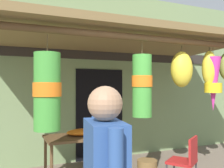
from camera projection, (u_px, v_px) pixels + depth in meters
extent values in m
cube|color=#7A9360|center=(100.00, 75.00, 5.71)|extent=(9.06, 0.25, 3.76)
cube|color=#2D2823|center=(103.00, 55.00, 5.58)|extent=(8.15, 0.04, 0.24)
cube|color=black|center=(100.00, 114.00, 5.56)|extent=(1.10, 0.03, 2.00)
cylinder|color=brown|center=(176.00, 103.00, 6.56)|extent=(0.09, 0.09, 2.38)
cylinder|color=brown|center=(143.00, 38.00, 3.84)|extent=(4.60, 0.10, 0.10)
cylinder|color=brown|center=(98.00, 47.00, 5.68)|extent=(4.60, 0.10, 0.10)
cube|color=olive|center=(116.00, 41.00, 4.76)|extent=(4.90, 2.51, 0.24)
cylinder|color=brown|center=(47.00, 43.00, 3.33)|extent=(0.01, 0.01, 0.24)
cylinder|color=green|center=(47.00, 91.00, 3.33)|extent=(0.35, 0.35, 1.04)
cylinder|color=orange|center=(47.00, 89.00, 3.33)|extent=(0.38, 0.38, 0.19)
cylinder|color=brown|center=(142.00, 48.00, 3.88)|extent=(0.01, 0.01, 0.21)
cylinder|color=green|center=(142.00, 86.00, 3.88)|extent=(0.30, 0.30, 0.97)
cylinder|color=orange|center=(142.00, 81.00, 3.88)|extent=(0.32, 0.32, 0.17)
cylinder|color=brown|center=(213.00, 52.00, 4.49)|extent=(0.01, 0.01, 0.17)
cone|color=#D13399|center=(213.00, 84.00, 4.48)|extent=(0.28, 0.28, 0.98)
cylinder|color=yellow|center=(213.00, 88.00, 4.48)|extent=(0.30, 0.30, 0.18)
cylinder|color=#4C3D23|center=(209.00, 49.00, 4.49)|extent=(0.02, 0.02, 0.06)
ellipsoid|color=yellow|center=(209.00, 68.00, 4.48)|extent=(0.27, 0.23, 0.63)
cylinder|color=#4C3D23|center=(182.00, 49.00, 4.29)|extent=(0.02, 0.02, 0.10)
ellipsoid|color=yellow|center=(182.00, 69.00, 4.29)|extent=(0.39, 0.33, 0.62)
cube|color=brown|center=(81.00, 137.00, 4.29)|extent=(1.19, 0.70, 0.04)
cylinder|color=brown|center=(116.00, 160.00, 4.23)|extent=(0.05, 0.05, 0.74)
cylinder|color=brown|center=(45.00, 158.00, 4.34)|extent=(0.05, 0.05, 0.74)
cylinder|color=brown|center=(103.00, 152.00, 4.78)|extent=(0.05, 0.05, 0.74)
ellipsoid|color=orange|center=(83.00, 132.00, 4.33)|extent=(0.56, 0.39, 0.10)
ellipsoid|color=pink|center=(88.00, 132.00, 4.33)|extent=(0.25, 0.20, 0.07)
cube|color=#AD1E1E|center=(182.00, 162.00, 3.92)|extent=(0.56, 0.56, 0.04)
cube|color=#AD1E1E|center=(193.00, 151.00, 3.83)|extent=(0.35, 0.25, 0.40)
cylinder|color=brown|center=(147.00, 168.00, 4.51)|extent=(0.36, 0.36, 0.29)
cylinder|color=#2D5193|center=(97.00, 154.00, 1.82)|extent=(0.08, 0.08, 0.55)
sphere|color=tan|center=(105.00, 104.00, 1.57)|extent=(0.22, 0.22, 0.22)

